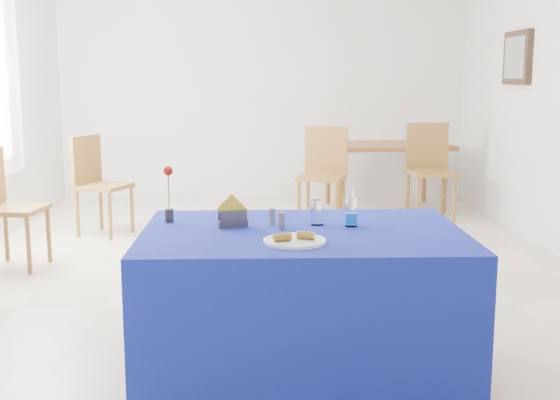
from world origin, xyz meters
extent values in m
plane|color=beige|center=(0.00, 0.00, 0.00)|extent=(7.00, 7.00, 0.00)
plane|color=silver|center=(0.00, 3.50, 1.40)|extent=(5.00, 0.00, 5.00)
plane|color=silver|center=(0.00, -3.50, 1.40)|extent=(5.00, 0.00, 5.00)
cube|color=black|center=(2.47, 1.60, 1.70)|extent=(0.06, 0.64, 0.52)
cube|color=#998C66|center=(2.44, 1.60, 1.70)|extent=(0.02, 0.52, 0.40)
cylinder|color=white|center=(0.09, -2.15, 0.77)|extent=(0.29, 0.29, 0.01)
cylinder|color=white|center=(0.23, -1.76, 0.82)|extent=(0.07, 0.07, 0.13)
cylinder|color=slate|center=(0.00, -1.74, 0.80)|extent=(0.03, 0.03, 0.08)
cylinder|color=#5C5C61|center=(0.04, -1.86, 0.80)|extent=(0.03, 0.03, 0.08)
cube|color=navy|center=(0.15, -1.88, 0.38)|extent=(1.60, 1.10, 0.76)
cylinder|color=white|center=(0.40, -1.80, 0.83)|extent=(0.06, 0.06, 0.15)
cylinder|color=blue|center=(0.40, -1.80, 0.80)|extent=(0.07, 0.07, 0.06)
cylinder|color=white|center=(0.40, -1.80, 0.94)|extent=(0.03, 0.03, 0.05)
cylinder|color=silver|center=(0.40, -1.80, 0.97)|extent=(0.03, 0.03, 0.01)
cube|color=#37373C|center=(-0.21, -1.79, 0.78)|extent=(0.16, 0.10, 0.03)
cube|color=#3D3D43|center=(-0.20, -1.82, 0.81)|extent=(0.14, 0.04, 0.09)
cube|color=#35353A|center=(-0.21, -1.77, 0.81)|extent=(0.14, 0.04, 0.09)
cube|color=gold|center=(-0.21, -1.79, 0.85)|extent=(0.16, 0.02, 0.16)
cylinder|color=#242428|center=(-0.54, -1.66, 0.80)|extent=(0.05, 0.05, 0.07)
cylinder|color=#1A681D|center=(-0.54, -1.66, 0.91)|extent=(0.01, 0.01, 0.22)
sphere|color=#B70C0D|center=(-0.54, -1.66, 1.03)|extent=(0.05, 0.05, 0.05)
cube|color=brown|center=(1.40, 2.74, 0.73)|extent=(1.51, 1.05, 0.05)
cylinder|color=brown|center=(0.84, 2.34, 0.35)|extent=(0.06, 0.06, 0.71)
cylinder|color=brown|center=(2.03, 2.45, 0.35)|extent=(0.06, 0.06, 0.71)
cylinder|color=brown|center=(0.77, 3.04, 0.35)|extent=(0.06, 0.06, 0.71)
cylinder|color=brown|center=(1.97, 3.15, 0.35)|extent=(0.06, 0.06, 0.71)
cylinder|color=olive|center=(0.34, 1.69, 0.24)|extent=(0.04, 0.04, 0.48)
cylinder|color=olive|center=(0.71, 1.57, 0.24)|extent=(0.04, 0.04, 0.48)
cylinder|color=olive|center=(0.46, 2.06, 0.24)|extent=(0.04, 0.04, 0.48)
cylinder|color=olive|center=(0.83, 1.94, 0.24)|extent=(0.04, 0.04, 0.48)
cube|color=olive|center=(0.58, 1.81, 0.50)|extent=(0.57, 0.57, 0.04)
cube|color=olive|center=(0.65, 2.01, 0.76)|extent=(0.44, 0.18, 0.49)
cylinder|color=olive|center=(1.59, 1.84, 0.25)|extent=(0.04, 0.04, 0.49)
cylinder|color=olive|center=(1.98, 1.85, 0.25)|extent=(0.04, 0.04, 0.49)
cylinder|color=olive|center=(1.57, 2.23, 0.25)|extent=(0.04, 0.04, 0.49)
cylinder|color=olive|center=(1.97, 2.25, 0.25)|extent=(0.04, 0.04, 0.49)
cube|color=olive|center=(1.78, 2.04, 0.51)|extent=(0.48, 0.48, 0.04)
cube|color=olive|center=(1.77, 2.25, 0.78)|extent=(0.46, 0.06, 0.50)
cylinder|color=olive|center=(-1.85, 0.03, 0.23)|extent=(0.04, 0.04, 0.46)
cylinder|color=olive|center=(-1.80, 0.40, 0.23)|extent=(0.04, 0.04, 0.46)
cylinder|color=olive|center=(-2.17, 0.45, 0.23)|extent=(0.04, 0.04, 0.46)
cube|color=olive|center=(-2.01, 0.24, 0.47)|extent=(0.48, 0.48, 0.04)
cylinder|color=olive|center=(-1.46, 1.18, 0.23)|extent=(0.04, 0.04, 0.46)
cylinder|color=olive|center=(-1.31, 1.51, 0.23)|extent=(0.04, 0.04, 0.46)
cylinder|color=olive|center=(-1.80, 1.32, 0.23)|extent=(0.04, 0.04, 0.46)
cylinder|color=olive|center=(-1.65, 1.66, 0.23)|extent=(0.04, 0.04, 0.46)
cube|color=olive|center=(-1.55, 1.42, 0.48)|extent=(0.56, 0.56, 0.04)
cube|color=olive|center=(-1.73, 1.50, 0.73)|extent=(0.21, 0.41, 0.47)
cylinder|color=gold|center=(0.03, -2.18, 0.79)|extent=(0.09, 0.06, 0.04)
cylinder|color=beige|center=(0.07, -2.17, 0.79)|extent=(0.01, 0.03, 0.03)
cylinder|color=gold|center=(0.14, -2.15, 0.79)|extent=(0.09, 0.07, 0.04)
cylinder|color=beige|center=(0.18, -2.16, 0.79)|extent=(0.02, 0.03, 0.03)
camera|label=1|loc=(-0.08, -5.30, 1.51)|focal=45.00mm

